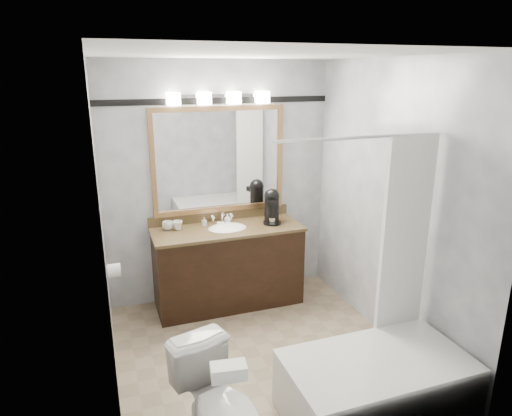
# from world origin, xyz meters

# --- Properties ---
(room) EXTENTS (2.42, 2.62, 2.52)m
(room) POSITION_xyz_m (0.00, 0.00, 1.25)
(room) COLOR gray
(room) RESTS_ON ground
(vanity) EXTENTS (1.53, 0.58, 0.97)m
(vanity) POSITION_xyz_m (0.00, 1.02, 0.44)
(vanity) COLOR black
(vanity) RESTS_ON ground
(mirror) EXTENTS (1.40, 0.04, 1.10)m
(mirror) POSITION_xyz_m (0.00, 1.28, 1.50)
(mirror) COLOR #A97D4C
(mirror) RESTS_ON room
(vanity_light_bar) EXTENTS (1.02, 0.14, 0.12)m
(vanity_light_bar) POSITION_xyz_m (0.00, 1.23, 2.13)
(vanity_light_bar) COLOR silver
(vanity_light_bar) RESTS_ON room
(accent_stripe) EXTENTS (2.40, 0.01, 0.06)m
(accent_stripe) POSITION_xyz_m (0.00, 1.29, 2.10)
(accent_stripe) COLOR black
(accent_stripe) RESTS_ON room
(bathtub) EXTENTS (1.30, 0.75, 1.96)m
(bathtub) POSITION_xyz_m (0.55, -0.90, 0.28)
(bathtub) COLOR white
(bathtub) RESTS_ON ground
(tp_roll) EXTENTS (0.11, 0.12, 0.12)m
(tp_roll) POSITION_xyz_m (-1.14, 0.66, 0.70)
(tp_roll) COLOR white
(tp_roll) RESTS_ON room
(toilet) EXTENTS (0.59, 0.80, 0.73)m
(toilet) POSITION_xyz_m (-0.61, -0.91, 0.37)
(toilet) COLOR white
(toilet) RESTS_ON ground
(tissue_box) EXTENTS (0.22, 0.14, 0.08)m
(tissue_box) POSITION_xyz_m (-0.61, -1.12, 0.77)
(tissue_box) COLOR white
(tissue_box) RESTS_ON toilet
(coffee_maker) EXTENTS (0.19, 0.23, 0.36)m
(coffee_maker) POSITION_xyz_m (0.49, 1.04, 1.04)
(coffee_maker) COLOR black
(coffee_maker) RESTS_ON vanity
(cup_left) EXTENTS (0.13, 0.13, 0.09)m
(cup_left) POSITION_xyz_m (-0.58, 1.16, 0.89)
(cup_left) COLOR white
(cup_left) RESTS_ON vanity
(cup_right) EXTENTS (0.10, 0.10, 0.09)m
(cup_right) POSITION_xyz_m (-0.49, 1.13, 0.89)
(cup_right) COLOR white
(cup_right) RESTS_ON vanity
(soap_bottle_a) EXTENTS (0.05, 0.05, 0.09)m
(soap_bottle_a) POSITION_xyz_m (-0.21, 1.15, 0.90)
(soap_bottle_a) COLOR white
(soap_bottle_a) RESTS_ON vanity
(soap_bottle_b) EXTENTS (0.08, 0.08, 0.09)m
(soap_bottle_b) POSITION_xyz_m (0.05, 1.18, 0.90)
(soap_bottle_b) COLOR white
(soap_bottle_b) RESTS_ON vanity
(soap_bar) EXTENTS (0.08, 0.06, 0.02)m
(soap_bar) POSITION_xyz_m (-0.04, 1.13, 0.86)
(soap_bar) COLOR beige
(soap_bar) RESTS_ON vanity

